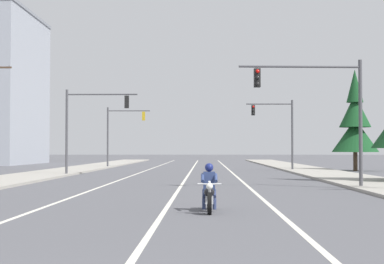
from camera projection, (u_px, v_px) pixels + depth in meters
name	position (u px, v px, depth m)	size (l,w,h in m)	color
lane_stripe_center	(191.00, 171.00, 51.16)	(0.16, 100.00, 0.01)	beige
lane_stripe_left	(144.00, 171.00, 51.25)	(0.16, 100.00, 0.01)	beige
lane_stripe_right	(230.00, 171.00, 51.09)	(0.16, 100.00, 0.01)	beige
sidewalk_kerb_right	(322.00, 173.00, 45.94)	(4.40, 110.00, 0.14)	#9E998E
sidewalk_kerb_left	(55.00, 173.00, 46.40)	(4.40, 110.00, 0.14)	#9E998E
motorcycle_with_rider	(209.00, 192.00, 18.01)	(0.70, 2.19, 1.46)	black
traffic_signal_near_right	(324.00, 102.00, 28.51)	(5.96, 0.64, 6.20)	#47474C
traffic_signal_near_left	(87.00, 118.00, 42.88)	(5.19, 0.37, 6.20)	#47474C
traffic_signal_mid_right	(279.00, 125.00, 51.94)	(4.11, 0.44, 6.20)	#47474C
traffic_signal_mid_left	(120.00, 128.00, 61.10)	(4.42, 0.42, 6.20)	#47474C
conifer_tree_right_verge_far	(355.00, 124.00, 51.83)	(4.03, 4.03, 8.87)	#4C3828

